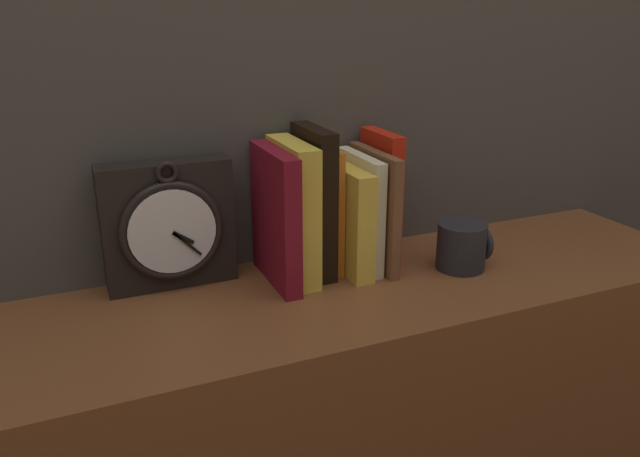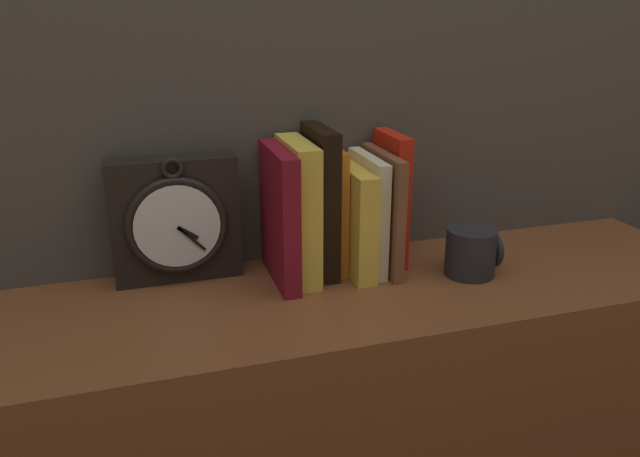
% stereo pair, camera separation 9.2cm
% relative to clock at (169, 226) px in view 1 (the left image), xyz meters
% --- Properties ---
extents(wall_back, '(6.00, 0.05, 2.60)m').
position_rel_clock_xyz_m(wall_back, '(0.20, 0.06, 0.27)').
color(wall_back, '#47423D').
rests_on(wall_back, ground_plane).
extents(clock, '(0.20, 0.06, 0.21)m').
position_rel_clock_xyz_m(clock, '(0.00, 0.00, 0.00)').
color(clock, black).
rests_on(clock, bookshelf).
extents(book_slot0_maroon, '(0.03, 0.16, 0.21)m').
position_rel_clock_xyz_m(book_slot0_maroon, '(0.16, -0.05, 0.01)').
color(book_slot0_maroon, maroon).
rests_on(book_slot0_maroon, bookshelf).
extents(book_slot1_yellow, '(0.04, 0.14, 0.22)m').
position_rel_clock_xyz_m(book_slot1_yellow, '(0.19, -0.04, 0.01)').
color(book_slot1_yellow, gold).
rests_on(book_slot1_yellow, bookshelf).
extents(book_slot2_black, '(0.03, 0.13, 0.24)m').
position_rel_clock_xyz_m(book_slot2_black, '(0.23, -0.03, 0.02)').
color(book_slot2_black, black).
rests_on(book_slot2_black, bookshelf).
extents(book_slot3_orange, '(0.02, 0.11, 0.20)m').
position_rel_clock_xyz_m(book_slot3_orange, '(0.25, -0.03, 0.00)').
color(book_slot3_orange, orange).
rests_on(book_slot3_orange, bookshelf).
extents(book_slot4_yellow, '(0.03, 0.15, 0.18)m').
position_rel_clock_xyz_m(book_slot4_yellow, '(0.28, -0.05, -0.01)').
color(book_slot4_yellow, gold).
rests_on(book_slot4_yellow, bookshelf).
extents(book_slot5_cream, '(0.02, 0.14, 0.19)m').
position_rel_clock_xyz_m(book_slot5_cream, '(0.31, -0.04, -0.00)').
color(book_slot5_cream, beige).
rests_on(book_slot5_cream, bookshelf).
extents(book_slot6_brown, '(0.02, 0.16, 0.20)m').
position_rel_clock_xyz_m(book_slot6_brown, '(0.33, -0.05, -0.00)').
color(book_slot6_brown, brown).
rests_on(book_slot6_brown, bookshelf).
extents(book_slot7_red, '(0.03, 0.11, 0.22)m').
position_rel_clock_xyz_m(book_slot7_red, '(0.35, -0.03, 0.01)').
color(book_slot7_red, red).
rests_on(book_slot7_red, bookshelf).
extents(mug, '(0.09, 0.08, 0.08)m').
position_rel_clock_xyz_m(mug, '(0.46, -0.13, -0.06)').
color(mug, '#232328').
rests_on(mug, bookshelf).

